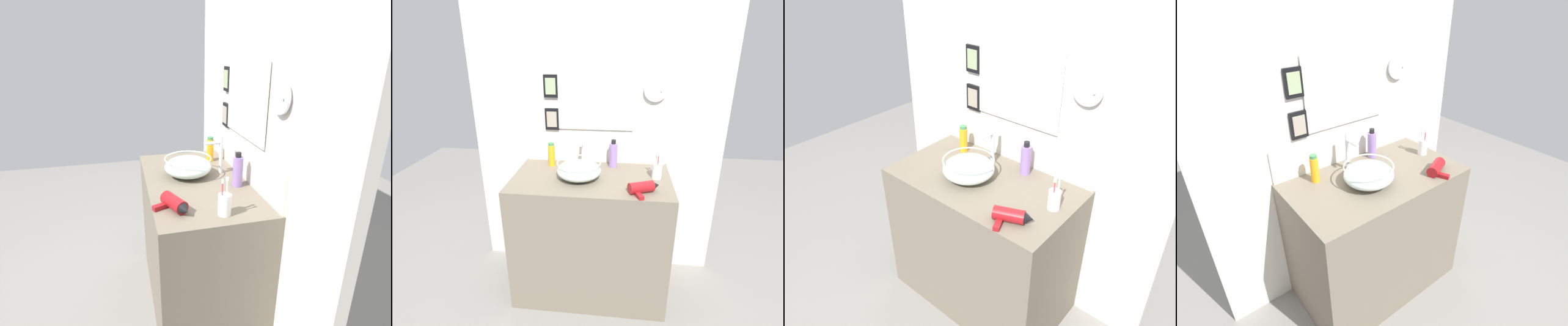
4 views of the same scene
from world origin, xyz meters
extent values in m
plane|color=gray|center=(0.00, 0.00, 0.00)|extent=(6.00, 6.00, 0.00)
cube|color=#6B6051|center=(0.00, 0.00, 0.45)|extent=(1.06, 0.60, 0.91)
cube|color=silver|center=(0.00, 0.33, 1.28)|extent=(1.85, 0.06, 2.55)
cube|color=beige|center=(0.00, 0.29, 1.01)|extent=(1.04, 0.02, 0.20)
cube|color=white|center=(0.00, 0.30, 1.38)|extent=(0.48, 0.01, 0.38)
cube|color=white|center=(0.00, 0.29, 1.38)|extent=(0.54, 0.01, 0.44)
cylinder|color=silver|center=(0.41, 0.28, 1.44)|extent=(0.15, 0.01, 0.15)
cylinder|color=silver|center=(0.45, 0.30, 1.44)|extent=(0.01, 0.06, 0.01)
cube|color=black|center=(-0.32, 0.29, 1.46)|extent=(0.10, 0.02, 0.16)
cube|color=gray|center=(-0.32, 0.28, 1.46)|extent=(0.07, 0.01, 0.11)
cube|color=black|center=(-0.32, 0.29, 1.23)|extent=(0.10, 0.02, 0.16)
cube|color=gray|center=(-0.32, 0.28, 1.23)|extent=(0.07, 0.01, 0.11)
ellipsoid|color=silver|center=(-0.08, -0.03, 0.96)|extent=(0.29, 0.29, 0.12)
torus|color=silver|center=(-0.08, -0.03, 1.02)|extent=(0.29, 0.29, 0.01)
torus|color=#B2B7BC|center=(-0.08, -0.03, 0.91)|extent=(0.11, 0.11, 0.01)
cylinder|color=silver|center=(-0.08, 0.18, 1.01)|extent=(0.02, 0.02, 0.21)
cylinder|color=silver|center=(-0.08, 0.12, 1.10)|extent=(0.02, 0.11, 0.02)
cylinder|color=silver|center=(-0.08, 0.18, 1.13)|extent=(0.02, 0.02, 0.03)
cylinder|color=maroon|center=(0.32, -0.19, 0.94)|extent=(0.17, 0.12, 0.07)
cone|color=black|center=(0.41, -0.16, 0.94)|extent=(0.06, 0.07, 0.06)
cube|color=maroon|center=(0.30, -0.25, 0.92)|extent=(0.06, 0.09, 0.02)
cylinder|color=white|center=(0.43, 0.03, 0.96)|extent=(0.06, 0.06, 0.10)
cylinder|color=white|center=(0.45, 0.03, 1.00)|extent=(0.01, 0.01, 0.17)
cube|color=white|center=(0.45, 0.03, 1.09)|extent=(0.01, 0.01, 0.02)
cylinder|color=white|center=(0.42, 0.04, 0.99)|extent=(0.01, 0.01, 0.16)
cube|color=white|center=(0.42, 0.04, 1.08)|extent=(0.01, 0.01, 0.02)
cylinder|color=#D83F4C|center=(0.43, 0.01, 0.99)|extent=(0.01, 0.01, 0.16)
cube|color=white|center=(0.43, 0.01, 1.08)|extent=(0.01, 0.01, 0.02)
cylinder|color=#8C6BB2|center=(0.14, 0.21, 0.99)|extent=(0.06, 0.06, 0.17)
cylinder|color=black|center=(0.14, 0.21, 1.09)|extent=(0.03, 0.03, 0.03)
cylinder|color=orange|center=(-0.31, 0.18, 0.98)|extent=(0.05, 0.05, 0.15)
cylinder|color=#3F7F4C|center=(-0.31, 0.18, 1.07)|extent=(0.04, 0.04, 0.02)
camera|label=1|loc=(1.64, -0.41, 1.64)|focal=28.00mm
camera|label=2|loc=(0.19, -1.86, 1.74)|focal=28.00mm
camera|label=3|loc=(1.14, -1.36, 2.08)|focal=35.00mm
camera|label=4|loc=(-0.98, -1.21, 1.88)|focal=28.00mm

